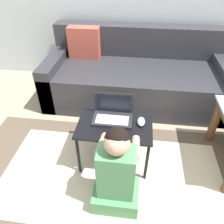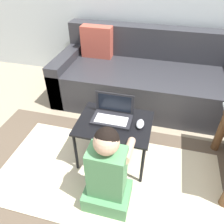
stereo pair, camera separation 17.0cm
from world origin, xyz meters
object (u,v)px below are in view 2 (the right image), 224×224
at_px(laptop_desk, 114,127).
at_px(laptop, 113,115).
at_px(computer_mouse, 140,124).
at_px(couch, 146,78).
at_px(person_seated, 107,174).

relative_size(laptop_desk, laptop, 1.87).
distance_m(laptop, computer_mouse, 0.23).
bearing_deg(couch, person_seated, -92.80).
bearing_deg(laptop_desk, laptop, 120.84).
distance_m(laptop_desk, computer_mouse, 0.21).
bearing_deg(computer_mouse, couch, 94.16).
bearing_deg(person_seated, couch, 87.20).
relative_size(laptop_desk, computer_mouse, 5.41).
bearing_deg(person_seated, computer_mouse, 71.24).
bearing_deg(computer_mouse, person_seated, -108.76).
xyz_separation_m(couch, person_seated, (-0.07, -1.44, 0.04)).
bearing_deg(person_seated, laptop, 100.09).
height_order(laptop_desk, person_seated, person_seated).
xyz_separation_m(laptop, person_seated, (0.08, -0.45, -0.13)).
xyz_separation_m(laptop_desk, computer_mouse, (0.20, 0.01, 0.06)).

